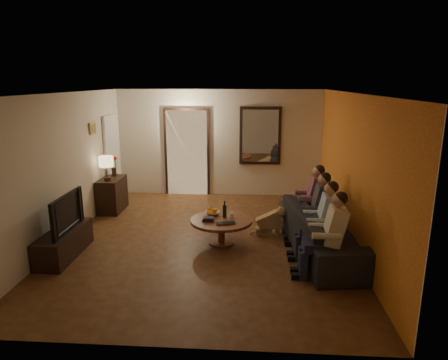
# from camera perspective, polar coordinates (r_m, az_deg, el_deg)

# --- Properties ---
(floor) EXTENTS (5.00, 6.00, 0.01)m
(floor) POSITION_cam_1_polar(r_m,az_deg,el_deg) (7.30, -2.54, -8.56)
(floor) COLOR #432612
(floor) RESTS_ON ground
(ceiling) EXTENTS (5.00, 6.00, 0.01)m
(ceiling) POSITION_cam_1_polar(r_m,az_deg,el_deg) (6.74, -2.78, 12.30)
(ceiling) COLOR white
(ceiling) RESTS_ON back_wall
(back_wall) EXTENTS (5.00, 0.02, 2.60)m
(back_wall) POSITION_cam_1_polar(r_m,az_deg,el_deg) (9.84, -0.69, 5.26)
(back_wall) COLOR beige
(back_wall) RESTS_ON floor
(front_wall) EXTENTS (5.00, 0.02, 2.60)m
(front_wall) POSITION_cam_1_polar(r_m,az_deg,el_deg) (4.06, -7.43, -7.83)
(front_wall) COLOR beige
(front_wall) RESTS_ON floor
(left_wall) EXTENTS (0.02, 6.00, 2.60)m
(left_wall) POSITION_cam_1_polar(r_m,az_deg,el_deg) (7.60, -21.74, 1.62)
(left_wall) COLOR beige
(left_wall) RESTS_ON floor
(right_wall) EXTENTS (0.02, 6.00, 2.60)m
(right_wall) POSITION_cam_1_polar(r_m,az_deg,el_deg) (7.08, 17.91, 1.08)
(right_wall) COLOR beige
(right_wall) RESTS_ON floor
(orange_accent) EXTENTS (0.01, 6.00, 2.60)m
(orange_accent) POSITION_cam_1_polar(r_m,az_deg,el_deg) (7.07, 17.83, 1.08)
(orange_accent) COLOR #CC5722
(orange_accent) RESTS_ON right_wall
(kitchen_doorway) EXTENTS (1.00, 0.06, 2.10)m
(kitchen_doorway) POSITION_cam_1_polar(r_m,az_deg,el_deg) (9.96, -5.30, 3.85)
(kitchen_doorway) COLOR #FFE0A5
(kitchen_doorway) RESTS_ON floor
(door_trim) EXTENTS (1.12, 0.04, 2.22)m
(door_trim) POSITION_cam_1_polar(r_m,az_deg,el_deg) (9.95, -5.31, 3.84)
(door_trim) COLOR black
(door_trim) RESTS_ON floor
(fridge_glimpse) EXTENTS (0.45, 0.03, 1.70)m
(fridge_glimpse) POSITION_cam_1_polar(r_m,az_deg,el_deg) (9.95, -3.85, 3.00)
(fridge_glimpse) COLOR silver
(fridge_glimpse) RESTS_ON floor
(mirror_frame) EXTENTS (1.00, 0.05, 1.40)m
(mirror_frame) POSITION_cam_1_polar(r_m,az_deg,el_deg) (9.74, 5.19, 6.31)
(mirror_frame) COLOR black
(mirror_frame) RESTS_ON back_wall
(mirror_glass) EXTENTS (0.86, 0.02, 1.26)m
(mirror_glass) POSITION_cam_1_polar(r_m,az_deg,el_deg) (9.71, 5.20, 6.29)
(mirror_glass) COLOR white
(mirror_glass) RESTS_ON back_wall
(white_door) EXTENTS (0.06, 0.85, 2.04)m
(white_door) POSITION_cam_1_polar(r_m,az_deg,el_deg) (9.72, -15.65, 2.96)
(white_door) COLOR white
(white_door) RESTS_ON floor
(framed_art) EXTENTS (0.03, 0.28, 0.24)m
(framed_art) POSITION_cam_1_polar(r_m,az_deg,el_deg) (8.68, -18.25, 7.04)
(framed_art) COLOR #B28C33
(framed_art) RESTS_ON left_wall
(art_canvas) EXTENTS (0.01, 0.22, 0.18)m
(art_canvas) POSITION_cam_1_polar(r_m,az_deg,el_deg) (8.67, -18.16, 7.05)
(art_canvas) COLOR brown
(art_canvas) RESTS_ON left_wall
(dresser) EXTENTS (0.45, 0.82, 0.73)m
(dresser) POSITION_cam_1_polar(r_m,az_deg,el_deg) (9.11, -15.69, -2.01)
(dresser) COLOR black
(dresser) RESTS_ON floor
(table_lamp) EXTENTS (0.30, 0.30, 0.54)m
(table_lamp) POSITION_cam_1_polar(r_m,az_deg,el_deg) (8.76, -16.43, 1.60)
(table_lamp) COLOR beige
(table_lamp) RESTS_ON dresser
(flower_vase) EXTENTS (0.14, 0.14, 0.44)m
(flower_vase) POSITION_cam_1_polar(r_m,az_deg,el_deg) (9.17, -15.48, 1.89)
(flower_vase) COLOR red
(flower_vase) RESTS_ON dresser
(tv_stand) EXTENTS (0.45, 1.31, 0.44)m
(tv_stand) POSITION_cam_1_polar(r_m,az_deg,el_deg) (7.11, -21.86, -8.35)
(tv_stand) COLOR black
(tv_stand) RESTS_ON floor
(tv) EXTENTS (1.06, 0.14, 0.61)m
(tv) POSITION_cam_1_polar(r_m,az_deg,el_deg) (6.93, -22.25, -4.34)
(tv) COLOR black
(tv) RESTS_ON tv_stand
(sofa) EXTENTS (2.67, 1.34, 0.75)m
(sofa) POSITION_cam_1_polar(r_m,az_deg,el_deg) (6.89, 14.16, -7.06)
(sofa) COLOR black
(sofa) RESTS_ON floor
(person_a) EXTENTS (0.60, 0.40, 1.20)m
(person_a) POSITION_cam_1_polar(r_m,az_deg,el_deg) (5.97, 14.83, -8.13)
(person_a) COLOR tan
(person_a) RESTS_ON sofa
(person_b) EXTENTS (0.60, 0.40, 1.20)m
(person_b) POSITION_cam_1_polar(r_m,az_deg,el_deg) (6.52, 13.86, -6.15)
(person_b) COLOR tan
(person_b) RESTS_ON sofa
(person_c) EXTENTS (0.60, 0.40, 1.20)m
(person_c) POSITION_cam_1_polar(r_m,az_deg,el_deg) (7.08, 13.05, -4.48)
(person_c) COLOR tan
(person_c) RESTS_ON sofa
(person_d) EXTENTS (0.60, 0.40, 1.20)m
(person_d) POSITION_cam_1_polar(r_m,az_deg,el_deg) (7.64, 12.36, -3.05)
(person_d) COLOR tan
(person_d) RESTS_ON sofa
(dog) EXTENTS (0.58, 0.29, 0.56)m
(dog) POSITION_cam_1_polar(r_m,az_deg,el_deg) (7.48, 6.46, -5.76)
(dog) COLOR #A1764A
(dog) RESTS_ON floor
(coffee_table) EXTENTS (1.38, 1.38, 0.45)m
(coffee_table) POSITION_cam_1_polar(r_m,az_deg,el_deg) (7.07, -0.38, -7.33)
(coffee_table) COLOR brown
(coffee_table) RESTS_ON floor
(bowl) EXTENTS (0.26, 0.26, 0.06)m
(bowl) POSITION_cam_1_polar(r_m,az_deg,el_deg) (7.21, -1.69, -4.76)
(bowl) COLOR white
(bowl) RESTS_ON coffee_table
(oranges) EXTENTS (0.20, 0.20, 0.08)m
(oranges) POSITION_cam_1_polar(r_m,az_deg,el_deg) (7.18, -1.69, -4.24)
(oranges) COLOR orange
(oranges) RESTS_ON bowl
(wine_bottle) EXTENTS (0.07, 0.07, 0.31)m
(wine_bottle) POSITION_cam_1_polar(r_m,az_deg,el_deg) (7.04, 0.08, -4.17)
(wine_bottle) COLOR black
(wine_bottle) RESTS_ON coffee_table
(wine_glass) EXTENTS (0.06, 0.06, 0.10)m
(wine_glass) POSITION_cam_1_polar(r_m,az_deg,el_deg) (7.02, 1.12, -5.13)
(wine_glass) COLOR silver
(wine_glass) RESTS_ON coffee_table
(book_stack) EXTENTS (0.20, 0.15, 0.07)m
(book_stack) POSITION_cam_1_polar(r_m,az_deg,el_deg) (6.91, -2.28, -5.58)
(book_stack) COLOR black
(book_stack) RESTS_ON coffee_table
(laptop) EXTENTS (0.37, 0.29, 0.03)m
(laptop) POSITION_cam_1_polar(r_m,az_deg,el_deg) (6.72, 0.29, -6.34)
(laptop) COLOR black
(laptop) RESTS_ON coffee_table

